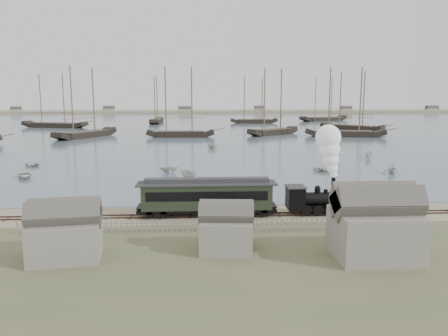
{
  "coord_description": "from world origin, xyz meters",
  "views": [
    {
      "loc": [
        0.01,
        -44.6,
        12.06
      ],
      "look_at": [
        2.84,
        6.33,
        3.5
      ],
      "focal_mm": 35.0,
      "sensor_mm": 36.0,
      "label": 1
    }
  ],
  "objects": [
    {
      "name": "schooner_1",
      "position": [
        -32.58,
        81.93,
        10.06
      ],
      "size": [
        15.06,
        21.79,
        20.0
      ],
      "primitive_type": null,
      "rotation": [
        0.0,
        0.0,
        1.07
      ],
      "color": "black",
      "rests_on": "harbor_water"
    },
    {
      "name": "rowboat_6",
      "position": [
        -28.79,
        30.58,
        0.42
      ],
      "size": [
        4.02,
        4.21,
        0.71
      ],
      "primitive_type": "imported",
      "rotation": [
        0.0,
        0.0,
        4.07
      ],
      "color": "#BAB9B1",
      "rests_on": "harbor_water"
    },
    {
      "name": "schooner_7",
      "position": [
        -18.54,
        145.04,
        10.06
      ],
      "size": [
        5.22,
        19.79,
        20.0
      ],
      "primitive_type": null,
      "rotation": [
        0.0,
        0.0,
        1.54
      ],
      "color": "black",
      "rests_on": "harbor_water"
    },
    {
      "name": "rowboat_1",
      "position": [
        -4.9,
        23.01,
        0.8
      ],
      "size": [
        2.8,
        3.13,
        1.48
      ],
      "primitive_type": "imported",
      "rotation": [
        0.0,
        0.0,
        1.71
      ],
      "color": "#BAB9B1",
      "rests_on": "harbor_water"
    },
    {
      "name": "schooner_9",
      "position": [
        58.16,
        158.27,
        10.06
      ],
      "size": [
        25.51,
        16.57,
        20.0
      ],
      "primitive_type": null,
      "rotation": [
        0.0,
        0.0,
        0.46
      ],
      "color": "black",
      "rests_on": "harbor_water"
    },
    {
      "name": "schooner_4",
      "position": [
        42.3,
        80.21,
        10.06
      ],
      "size": [
        23.34,
        8.9,
        20.0
      ],
      "primitive_type": null,
      "rotation": [
        0.0,
        0.0,
        -0.16
      ],
      "color": "black",
      "rests_on": "harbor_water"
    },
    {
      "name": "schooner_6",
      "position": [
        -54.07,
        121.74,
        10.06
      ],
      "size": [
        26.04,
        13.26,
        20.0
      ],
      "primitive_type": null,
      "rotation": [
        0.0,
        0.0,
        -0.31
      ],
      "color": "black",
      "rests_on": "harbor_water"
    },
    {
      "name": "rowboat_7",
      "position": [
        2.63,
        53.29,
        0.87
      ],
      "size": [
        4.02,
        3.9,
        1.62
      ],
      "primitive_type": "imported",
      "rotation": [
        0.0,
        0.0,
        0.58
      ],
      "color": "#BAB9B1",
      "rests_on": "harbor_water"
    },
    {
      "name": "ground",
      "position": [
        0.0,
        0.0,
        0.0
      ],
      "size": [
        600.0,
        600.0,
        0.0
      ],
      "primitive_type": "plane",
      "color": "gray",
      "rests_on": "ground"
    },
    {
      "name": "schooner_5",
      "position": [
        52.22,
        102.95,
        10.06
      ],
      "size": [
        19.26,
        19.19,
        20.0
      ],
      "primitive_type": null,
      "rotation": [
        0.0,
        0.0,
        -0.78
      ],
      "color": "black",
      "rests_on": "harbor_water"
    },
    {
      "name": "beached_dinghy",
      "position": [
        -0.44,
        0.61,
        0.34
      ],
      "size": [
        2.87,
        3.64,
        0.68
      ],
      "primitive_type": "imported",
      "rotation": [
        0.0,
        0.0,
        1.74
      ],
      "color": "#BAB9B1",
      "rests_on": "ground"
    },
    {
      "name": "rowboat_5",
      "position": [
        31.95,
        35.86,
        0.71
      ],
      "size": [
        3.59,
        2.69,
        1.31
      ],
      "primitive_type": "imported",
      "rotation": [
        0.0,
        0.0,
        2.66
      ],
      "color": "#BAB9B1",
      "rests_on": "harbor_water"
    },
    {
      "name": "shed_right",
      "position": [
        13.0,
        -14.0,
        0.0
      ],
      "size": [
        6.0,
        5.0,
        5.1
      ],
      "primitive_type": null,
      "color": "slate",
      "rests_on": "ground"
    },
    {
      "name": "schooner_2",
      "position": [
        -5.53,
        81.39,
        10.06
      ],
      "size": [
        19.42,
        4.95,
        20.0
      ],
      "primitive_type": null,
      "rotation": [
        0.0,
        0.0,
        -0.03
      ],
      "color": "black",
      "rests_on": "harbor_water"
    },
    {
      "name": "locomotive",
      "position": [
        12.78,
        -2.0,
        4.07
      ],
      "size": [
        7.06,
        2.63,
        8.8
      ],
      "color": "black",
      "rests_on": "ground"
    },
    {
      "name": "rail_track",
      "position": [
        0.0,
        -2.0,
        0.04
      ],
      "size": [
        120.0,
        1.8,
        0.16
      ],
      "color": "#3C2721",
      "rests_on": "ground"
    },
    {
      "name": "harbor_water",
      "position": [
        0.0,
        170.0,
        0.03
      ],
      "size": [
        600.0,
        336.0,
        0.06
      ],
      "primitive_type": "cube",
      "color": "#495E69",
      "rests_on": "ground"
    },
    {
      "name": "shed_left",
      "position": [
        -10.0,
        -13.0,
        0.0
      ],
      "size": [
        5.0,
        4.0,
        4.1
      ],
      "primitive_type": null,
      "color": "slate",
      "rests_on": "ground"
    },
    {
      "name": "picket_fence_west",
      "position": [
        -6.5,
        -7.0,
        0.0
      ],
      "size": [
        19.0,
        0.1,
        1.2
      ],
      "primitive_type": null,
      "color": "slate",
      "rests_on": "ground"
    },
    {
      "name": "shed_mid",
      "position": [
        2.0,
        -12.0,
        0.0
      ],
      "size": [
        4.0,
        3.5,
        3.6
      ],
      "primitive_type": null,
      "color": "slate",
      "rests_on": "ground"
    },
    {
      "name": "picket_fence_east",
      "position": [
        12.5,
        -7.5,
        0.0
      ],
      "size": [
        15.0,
        0.1,
        1.2
      ],
      "primitive_type": null,
      "color": "slate",
      "rests_on": "ground"
    },
    {
      "name": "rowboat_2",
      "position": [
        -1.79,
        17.51,
        0.71
      ],
      "size": [
        3.35,
        3.17,
        1.3
      ],
      "primitive_type": "imported",
      "rotation": [
        0.0,
        0.0,
        3.87
      ],
      "color": "#BAB9B1",
      "rests_on": "harbor_water"
    },
    {
      "name": "rowboat_3",
      "position": [
        19.7,
        22.25,
        0.44
      ],
      "size": [
        4.25,
        4.49,
        0.76
      ],
      "primitive_type": "imported",
      "rotation": [
        0.0,
        0.0,
        0.95
      ],
      "color": "#BAB9B1",
      "rests_on": "harbor_water"
    },
    {
      "name": "far_spit",
      "position": [
        0.0,
        250.0,
        0.0
      ],
      "size": [
        500.0,
        20.0,
        1.8
      ],
      "primitive_type": "cube",
      "color": "tan",
      "rests_on": "ground"
    },
    {
      "name": "schooner_3",
      "position": [
        22.35,
        87.24,
        10.06
      ],
      "size": [
        17.7,
        15.21,
        20.0
      ],
      "primitive_type": null,
      "rotation": [
        0.0,
        0.0,
        0.67
      ],
      "color": "black",
      "rests_on": "harbor_water"
    },
    {
      "name": "passenger_coach",
      "position": [
        0.67,
        -2.0,
        2.13
      ],
      "size": [
        13.85,
        2.67,
        3.36
      ],
      "color": "black",
      "rests_on": "ground"
    },
    {
      "name": "rowboat_0",
      "position": [
        -25.63,
        19.4,
        0.47
      ],
      "size": [
        4.75,
        4.25,
        0.81
      ],
      "primitive_type": "imported",
      "rotation": [
        0.0,
        0.0,
        0.46
      ],
      "color": "#BAB9B1",
      "rests_on": "harbor_water"
    },
    {
      "name": "rowboat_4",
      "position": [
        29.58,
        20.17,
        0.84
      ],
      "size": [
        3.89,
        3.76,
        1.57
      ],
      "primitive_type": "imported",
      "rotation": [
        0.0,
        0.0,
        5.72
      ],
      "color": "#BAB9B1",
      "rests_on": "harbor_water"
    },
    {
      "name": "schooner_8",
      "position": [
        23.21,
        141.86,
        10.06
      ],
      "size": [
        20.13,
        5.41,
        20.0
      ],
      "primitive_type": null,
      "rotation": [
        0.0,
        0.0,
        0.04
      ],
      "color": "black",
      "rests_on": "harbor_water"
    }
  ]
}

